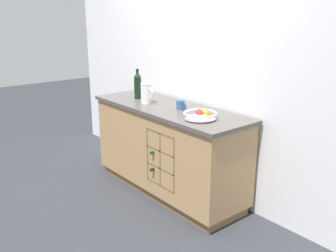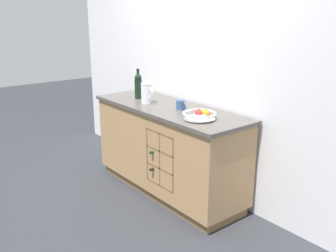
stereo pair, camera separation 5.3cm
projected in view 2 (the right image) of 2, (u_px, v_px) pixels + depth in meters
name	position (u px, v px, depth m)	size (l,w,h in m)	color
ground_plane	(168.00, 190.00, 3.88)	(14.00, 14.00, 0.00)	#2D3035
back_wall	(196.00, 64.00, 3.72)	(4.40, 0.06, 2.55)	white
kitchen_island	(168.00, 149.00, 3.74)	(1.77, 0.62, 0.89)	brown
fruit_bowl	(200.00, 115.00, 3.17)	(0.29, 0.29, 0.09)	silver
white_pitcher	(146.00, 93.00, 3.72)	(0.16, 0.11, 0.20)	white
ceramic_mug	(181.00, 105.00, 3.51)	(0.12, 0.08, 0.09)	#385684
standing_wine_bottle	(138.00, 85.00, 3.93)	(0.08, 0.08, 0.31)	black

